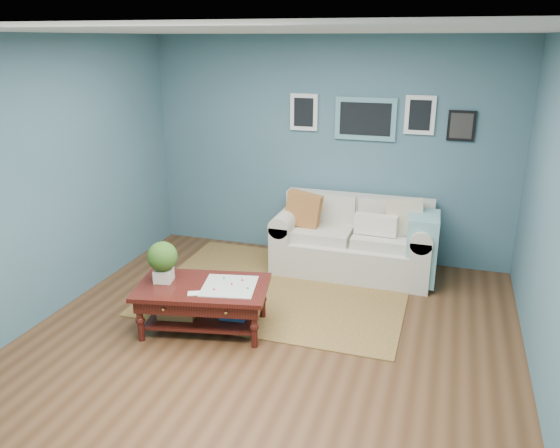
% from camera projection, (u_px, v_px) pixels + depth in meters
% --- Properties ---
extents(room_shell, '(5.00, 5.02, 2.70)m').
position_uv_depth(room_shell, '(263.00, 204.00, 4.48)').
color(room_shell, brown).
rests_on(room_shell, ground).
extents(area_rug, '(2.74, 2.19, 0.01)m').
position_uv_depth(area_rug, '(281.00, 288.00, 6.08)').
color(area_rug, brown).
rests_on(area_rug, ground).
extents(loveseat, '(1.88, 0.85, 0.96)m').
position_uv_depth(loveseat, '(360.00, 240.00, 6.42)').
color(loveseat, beige).
rests_on(loveseat, ground).
extents(coffee_table, '(1.34, 0.94, 0.85)m').
position_uv_depth(coffee_table, '(196.00, 292.00, 5.15)').
color(coffee_table, black).
rests_on(coffee_table, ground).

